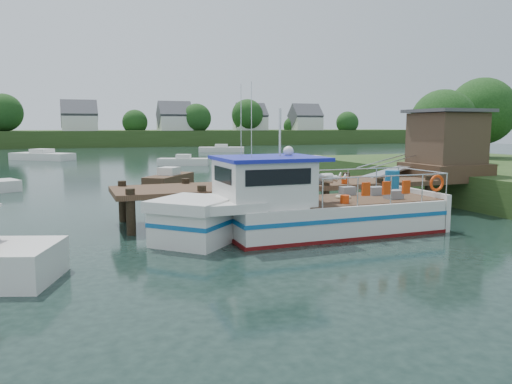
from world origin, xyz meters
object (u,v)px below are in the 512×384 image
object	(u,v)px
moored_b	(184,161)
moored_rowboat	(169,180)
moored_far	(221,149)
moored_c	(316,165)
moored_d	(42,156)
lobster_boat	(299,208)
dock	(401,159)

from	to	relation	value
moored_b	moored_rowboat	bearing A→B (deg)	-118.59
moored_far	moored_b	size ratio (longest dim) A/B	1.37
moored_c	moored_d	bearing A→B (deg)	113.23
moored_far	moored_c	bearing A→B (deg)	-90.05
lobster_boat	moored_c	distance (m)	25.21
lobster_boat	moored_d	bearing A→B (deg)	102.39
dock	moored_c	distance (m)	19.58
lobster_boat	moored_rowboat	bearing A→B (deg)	95.87
moored_b	moored_d	xyz separation A→B (m)	(-12.93, 12.91, 0.07)
lobster_boat	moored_b	xyz separation A→B (m)	(3.11, 31.70, -0.53)
dock	moored_d	distance (m)	44.45
lobster_boat	moored_d	xyz separation A→B (m)	(-9.82, 44.61, -0.47)
dock	moored_c	world-z (taller)	dock
moored_rowboat	moored_d	distance (m)	30.82
dock	lobster_boat	distance (m)	7.58
moored_b	moored_c	xyz separation A→B (m)	(9.10, -9.65, 0.06)
lobster_boat	moored_c	bearing A→B (deg)	61.01
moored_b	moored_d	bearing A→B (deg)	121.93
moored_rowboat	moored_d	bearing A→B (deg)	82.37
moored_rowboat	moored_d	world-z (taller)	moored_rowboat
dock	moored_far	size ratio (longest dim) A/B	2.41
dock	lobster_boat	world-z (taller)	lobster_boat
moored_far	moored_c	size ratio (longest dim) A/B	0.86
moored_d	dock	bearing A→B (deg)	-86.53
moored_far	moored_d	distance (m)	25.63
moored_rowboat	moored_far	distance (m)	42.47
moored_b	moored_c	bearing A→B (deg)	-59.78
dock	lobster_boat	xyz separation A→B (m)	(-6.66, -3.37, -1.32)
lobster_boat	moored_b	distance (m)	31.86
moored_b	moored_c	size ratio (longest dim) A/B	0.63
dock	moored_d	size ratio (longest dim) A/B	2.36
dock	moored_d	world-z (taller)	dock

